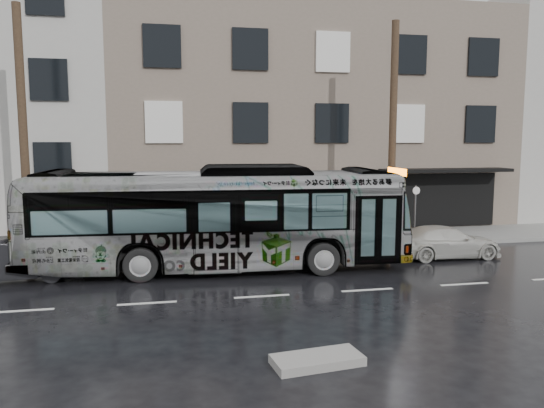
{
  "coord_description": "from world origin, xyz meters",
  "views": [
    {
      "loc": [
        -2.67,
        -16.98,
        4.48
      ],
      "look_at": [
        1.32,
        2.5,
        2.03
      ],
      "focal_mm": 35.0,
      "sensor_mm": 36.0,
      "label": 1
    }
  ],
  "objects": [
    {
      "name": "utility_pole_rear",
      "position": [
        -7.5,
        3.3,
        4.65
      ],
      "size": [
        0.3,
        0.3,
        9.0
      ],
      "primitive_type": "cylinder",
      "color": "#463523",
      "rests_on": "sidewalk"
    },
    {
      "name": "dark_sedan",
      "position": [
        -7.39,
        0.73,
        0.67
      ],
      "size": [
        4.18,
        1.74,
        1.35
      ],
      "primitive_type": "imported",
      "rotation": [
        0.0,
        0.0,
        1.65
      ],
      "color": "black",
      "rests_on": "ground"
    },
    {
      "name": "slush_pile",
      "position": [
        0.25,
        -7.25,
        0.09
      ],
      "size": [
        1.88,
        1.01,
        0.18
      ],
      "primitive_type": "cube",
      "rotation": [
        0.0,
        0.0,
        0.12
      ],
      "color": "gray",
      "rests_on": "ground"
    },
    {
      "name": "bus",
      "position": [
        -0.89,
        0.95,
        1.79
      ],
      "size": [
        13.02,
        3.8,
        3.58
      ],
      "primitive_type": "imported",
      "rotation": [
        0.0,
        0.0,
        1.51
      ],
      "color": "#B2B2B2",
      "rests_on": "ground"
    },
    {
      "name": "utility_pole_front",
      "position": [
        6.5,
        3.3,
        4.65
      ],
      "size": [
        0.3,
        0.3,
        9.0
      ],
      "primitive_type": "cylinder",
      "color": "#463523",
      "rests_on": "sidewalk"
    },
    {
      "name": "sidewalk",
      "position": [
        0.0,
        4.9,
        0.07
      ],
      "size": [
        90.0,
        3.6,
        0.15
      ],
      "primitive_type": "cube",
      "color": "gray",
      "rests_on": "ground"
    },
    {
      "name": "white_sedan",
      "position": [
        7.76,
        1.04,
        0.6
      ],
      "size": [
        4.18,
        1.76,
        1.2
      ],
      "primitive_type": "imported",
      "rotation": [
        0.0,
        0.0,
        1.55
      ],
      "color": "#B3B2AA",
      "rests_on": "ground"
    },
    {
      "name": "ground",
      "position": [
        0.0,
        0.0,
        0.0
      ],
      "size": [
        120.0,
        120.0,
        0.0
      ],
      "primitive_type": "plane",
      "color": "black",
      "rests_on": "ground"
    },
    {
      "name": "building_taupe",
      "position": [
        5.0,
        12.7,
        5.5
      ],
      "size": [
        20.0,
        12.0,
        11.0
      ],
      "primitive_type": "cube",
      "color": "#78685C",
      "rests_on": "ground"
    },
    {
      "name": "sign_post",
      "position": [
        7.6,
        3.3,
        1.35
      ],
      "size": [
        0.06,
        0.06,
        2.4
      ],
      "primitive_type": "cylinder",
      "color": "slate",
      "rests_on": "sidewalk"
    }
  ]
}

